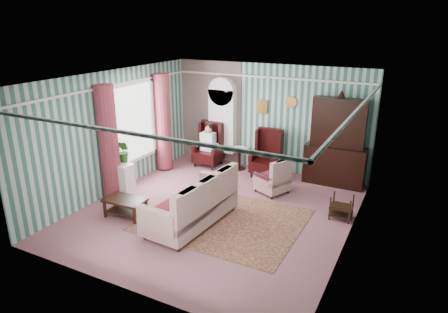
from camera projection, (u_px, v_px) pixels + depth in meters
The scene contains 17 objects.
floor at pixel (217, 211), 8.75m from camera, with size 6.00×6.00×0.00m, color #8C515E.
room_shell at pixel (195, 117), 8.51m from camera, with size 5.53×6.02×2.91m.
bookcase at pixel (222, 126), 11.35m from camera, with size 0.80×0.28×2.24m, color white.
dresser_hutch at pixel (337, 140), 9.83m from camera, with size 1.50×0.56×2.36m, color black.
wingback_left at pixel (208, 145), 11.29m from camera, with size 0.76×0.80×1.25m, color black.
wingback_right at pixel (266, 154), 10.54m from camera, with size 0.76×0.80×1.25m, color black.
seated_woman at pixel (208, 146), 11.31m from camera, with size 0.44×0.40×1.18m, color white, non-canonical shape.
round_side_table at pixel (239, 159), 11.14m from camera, with size 0.50×0.50×0.60m, color black.
nest_table at pixel (342, 207), 8.35m from camera, with size 0.45×0.38×0.54m, color black.
plant_stand at pixel (122, 180), 9.40m from camera, with size 0.55×0.35×0.80m, color white.
rug at pixel (223, 220), 8.36m from camera, with size 3.20×2.60×0.01m, color #4C191D.
sofa at pixel (191, 199), 8.05m from camera, with size 2.19×1.06×1.10m, color beige.
floral_armchair at pixel (273, 173), 9.54m from camera, with size 0.74×0.79×1.00m, color beige.
coffee_table at pixel (126, 208), 8.45m from camera, with size 0.87×0.52×0.41m, color black.
potted_plant_a at pixel (114, 156), 9.12m from camera, with size 0.40×0.34×0.44m, color #234E18.
potted_plant_b at pixel (124, 152), 9.30m from camera, with size 0.29×0.24×0.53m, color #295A1C.
potted_plant_c at pixel (117, 155), 9.32m from camera, with size 0.20×0.20×0.35m, color #29591B.
Camera 1 is at (3.73, -6.94, 3.98)m, focal length 32.00 mm.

